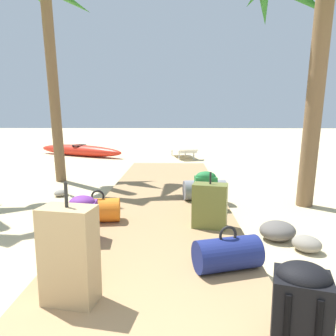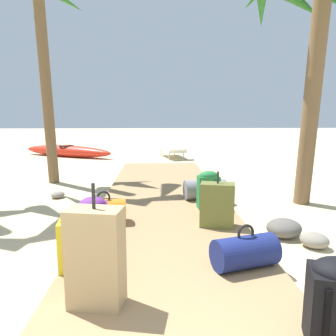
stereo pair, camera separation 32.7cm
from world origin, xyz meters
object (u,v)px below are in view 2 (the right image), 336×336
suitcase_olive (217,205)px  duffel_bag_orange (104,211)px  lounge_chair (173,148)px  duffel_bag_grey (205,189)px  backpack_yellow (76,239)px  backpack_green (208,189)px  suitcase_tan (96,258)px  palm_tree_near_right (315,0)px  kayak (67,151)px  duffel_bag_navy (245,252)px  backpack_purple (93,219)px

suitcase_olive → duffel_bag_orange: size_ratio=1.19×
suitcase_olive → lounge_chair: lounge_chair is taller
duffel_bag_grey → backpack_yellow: backpack_yellow is taller
backpack_green → suitcase_tan: size_ratio=0.62×
duffel_bag_grey → palm_tree_near_right: 3.13m
lounge_chair → kayak: lounge_chair is taller
duffel_bag_navy → duffel_bag_grey: size_ratio=0.89×
palm_tree_near_right → backpack_green: bearing=-167.7°
backpack_purple → palm_tree_near_right: size_ratio=0.13×
kayak → duffel_bag_navy: bearing=-65.5°
palm_tree_near_right → duffel_bag_orange: bearing=-162.5°
backpack_purple → kayak: bearing=107.0°
backpack_green → backpack_yellow: backpack_green is taller
lounge_chair → suitcase_tan: bearing=-96.8°
palm_tree_near_right → lounge_chair: (-1.68, 5.67, -2.66)m
suitcase_tan → palm_tree_near_right: size_ratio=0.23×
duffel_bag_grey → palm_tree_near_right: bearing=-6.8°
backpack_yellow → suitcase_tan: bearing=-63.7°
duffel_bag_orange → backpack_yellow: 1.17m
backpack_yellow → suitcase_tan: size_ratio=0.57×
duffel_bag_grey → backpack_yellow: (-1.48, -2.26, 0.11)m
suitcase_olive → duffel_bag_grey: bearing=87.5°
kayak → suitcase_tan: bearing=-73.6°
duffel_bag_navy → lounge_chair: bearing=91.4°
suitcase_olive → palm_tree_near_right: 3.24m
backpack_purple → lounge_chair: bearing=80.3°
backpack_yellow → palm_tree_near_right: (2.95, 2.08, 2.65)m
suitcase_olive → lounge_chair: (-0.15, 6.74, -0.01)m
duffel_bag_grey → suitcase_tan: 3.07m
backpack_purple → palm_tree_near_right: (2.91, 1.52, 2.65)m
duffel_bag_grey → kayak: (-3.78, 5.96, -0.04)m
backpack_purple → palm_tree_near_right: bearing=27.7°
backpack_purple → kayak: 8.01m
suitcase_olive → backpack_purple: size_ratio=1.36×
suitcase_olive → backpack_purple: (-1.38, -0.45, -0.01)m
suitcase_tan → backpack_green: bearing=63.2°
lounge_chair → backpack_purple: bearing=-99.7°
duffel_bag_navy → backpack_green: backpack_green is taller
suitcase_tan → kayak: 9.15m
suitcase_olive → suitcase_tan: size_ratio=0.76×
duffel_bag_navy → duffel_bag_grey: duffel_bag_grey is taller
backpack_purple → kayak: (-2.35, 7.66, -0.14)m
backpack_green → backpack_purple: size_ratio=1.10×
backpack_yellow → lounge_chair: 7.85m
backpack_yellow → lounge_chair: lounge_chair is taller
duffel_bag_orange → duffel_bag_grey: duffel_bag_grey is taller
suitcase_olive → backpack_green: size_ratio=1.23×
suitcase_olive → duffel_bag_grey: suitcase_olive is taller
duffel_bag_orange → palm_tree_near_right: palm_tree_near_right is taller
duffel_bag_orange → suitcase_tan: (0.22, -1.72, 0.20)m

